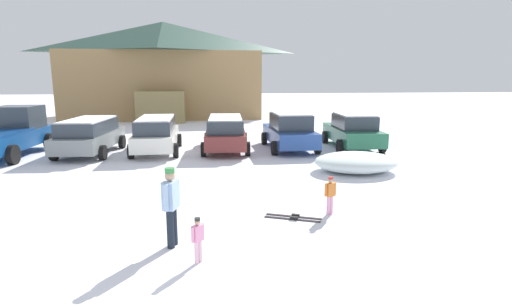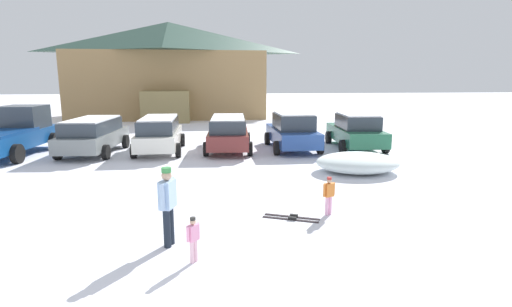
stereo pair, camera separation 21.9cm
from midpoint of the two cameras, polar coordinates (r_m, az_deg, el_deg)
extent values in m
cube|color=#9B7A4C|center=(36.41, -11.96, 9.57)|extent=(16.11, 8.77, 5.51)
pyramid|color=#2B483C|center=(36.55, -12.22, 15.90)|extent=(16.73, 9.39, 2.56)
cube|color=olive|center=(31.46, -12.56, 6.53)|extent=(3.65, 1.91, 2.40)
cube|color=gray|center=(19.69, -21.87, 1.89)|extent=(2.20, 4.77, 0.65)
cube|color=#2D3842|center=(19.52, -22.09, 3.64)|extent=(1.90, 3.64, 0.58)
cube|color=white|center=(19.49, -22.16, 4.57)|extent=(1.77, 3.45, 0.06)
cylinder|color=black|center=(21.42, -23.04, 1.60)|extent=(0.26, 0.65, 0.64)
cylinder|color=black|center=(20.77, -17.83, 1.68)|extent=(0.26, 0.65, 0.64)
cylinder|color=black|center=(18.81, -26.19, 0.16)|extent=(0.26, 0.65, 0.64)
cylinder|color=black|center=(18.06, -20.34, 0.20)|extent=(0.26, 0.65, 0.64)
cube|color=white|center=(19.18, -13.28, 2.18)|extent=(1.85, 4.75, 0.66)
cube|color=#2D3842|center=(19.00, -13.39, 4.01)|extent=(1.62, 3.62, 0.59)
cube|color=white|center=(18.97, -13.43, 4.99)|extent=(1.51, 3.44, 0.06)
cylinder|color=black|center=(20.79, -15.39, 1.82)|extent=(0.23, 0.64, 0.64)
cylinder|color=black|center=(20.58, -10.17, 1.95)|extent=(0.23, 0.64, 0.64)
cylinder|color=black|center=(17.94, -16.75, 0.35)|extent=(0.23, 0.64, 0.64)
cylinder|color=black|center=(17.70, -10.71, 0.49)|extent=(0.23, 0.64, 0.64)
cube|color=maroon|center=(19.12, -3.64, 2.43)|extent=(2.01, 4.86, 0.66)
cube|color=#2D3842|center=(18.95, -3.67, 4.23)|extent=(1.74, 3.70, 0.57)
cube|color=white|center=(18.91, -3.68, 5.19)|extent=(1.63, 3.52, 0.06)
cylinder|color=black|center=(20.67, -6.30, 2.10)|extent=(0.25, 0.65, 0.64)
cylinder|color=black|center=(20.65, -0.89, 2.15)|extent=(0.25, 0.65, 0.64)
cylinder|color=black|center=(17.75, -6.82, 0.63)|extent=(0.25, 0.65, 0.64)
cylinder|color=black|center=(17.73, -0.52, 0.69)|extent=(0.25, 0.65, 0.64)
cube|color=#284A94|center=(19.43, 5.50, 2.57)|extent=(1.98, 4.63, 0.69)
cube|color=#2D3842|center=(19.12, 5.69, 4.55)|extent=(1.70, 2.43, 0.71)
cube|color=white|center=(19.08, 5.71, 5.70)|extent=(1.59, 2.31, 0.06)
cylinder|color=black|center=(20.68, 1.92, 2.16)|extent=(0.24, 0.65, 0.64)
cylinder|color=black|center=(21.08, 7.32, 2.24)|extent=(0.24, 0.65, 0.64)
cylinder|color=black|center=(17.91, 3.32, 0.78)|extent=(0.24, 0.65, 0.64)
cylinder|color=black|center=(18.37, 9.49, 0.91)|extent=(0.24, 0.65, 0.64)
cube|color=#256848|center=(20.29, 14.31, 2.63)|extent=(2.09, 4.73, 0.68)
cube|color=#2D3842|center=(19.99, 14.59, 4.41)|extent=(1.75, 2.49, 0.64)
cube|color=white|center=(19.95, 14.64, 5.41)|extent=(1.64, 2.37, 0.06)
cylinder|color=black|center=(21.45, 10.60, 2.30)|extent=(0.25, 0.65, 0.64)
cylinder|color=black|center=(22.00, 15.68, 2.29)|extent=(0.25, 0.65, 0.64)
cylinder|color=black|center=(18.70, 12.60, 0.96)|extent=(0.25, 0.65, 0.64)
cylinder|color=black|center=(19.32, 18.33, 0.99)|extent=(0.25, 0.65, 0.64)
cube|color=navy|center=(20.64, -31.20, 1.77)|extent=(2.17, 5.66, 0.70)
cube|color=#2D3842|center=(21.52, -30.04, 4.55)|extent=(1.84, 1.86, 1.05)
cylinder|color=black|center=(22.64, -31.46, 1.52)|extent=(0.30, 0.81, 0.80)
cylinder|color=black|center=(21.71, -26.63, 1.63)|extent=(0.30, 0.81, 0.80)
cylinder|color=black|center=(18.75, -30.67, -0.04)|extent=(0.30, 0.81, 0.80)
cylinder|color=#E7B5C6|center=(7.88, -7.83, -13.54)|extent=(0.08, 0.08, 0.44)
cylinder|color=#E7B5C6|center=(7.81, -8.33, -13.76)|extent=(0.08, 0.08, 0.44)
cube|color=pink|center=(7.70, -8.15, -11.11)|extent=(0.24, 0.25, 0.31)
cylinder|color=pink|center=(7.79, -7.45, -10.77)|extent=(0.06, 0.06, 0.29)
cylinder|color=pink|center=(7.60, -8.87, -11.35)|extent=(0.06, 0.06, 0.29)
sphere|color=tan|center=(7.62, -8.20, -9.64)|extent=(0.11, 0.11, 0.11)
cylinder|color=#2A2A28|center=(7.60, -8.21, -9.21)|extent=(0.11, 0.11, 0.05)
cylinder|color=#19212D|center=(8.65, -11.40, -10.00)|extent=(0.15, 0.15, 0.82)
cylinder|color=#19212D|center=(8.49, -11.87, -10.42)|extent=(0.15, 0.15, 0.82)
cube|color=#9EBFE3|center=(8.35, -11.82, -5.72)|extent=(0.34, 0.45, 0.58)
cylinder|color=#9EBFE3|center=(8.57, -11.16, -5.15)|extent=(0.11, 0.11, 0.55)
cylinder|color=#9EBFE3|center=(8.12, -12.51, -6.11)|extent=(0.11, 0.11, 0.55)
sphere|color=tan|center=(8.25, -11.92, -3.09)|extent=(0.21, 0.21, 0.21)
cylinder|color=#3C8F49|center=(8.22, -11.95, -2.32)|extent=(0.20, 0.20, 0.10)
cylinder|color=#EFABD0|center=(10.38, 10.69, -7.37)|extent=(0.09, 0.09, 0.49)
cylinder|color=#EFABD0|center=(10.45, 11.14, -7.26)|extent=(0.09, 0.09, 0.49)
cube|color=orange|center=(10.29, 11.00, -5.12)|extent=(0.28, 0.23, 0.34)
cylinder|color=orange|center=(10.20, 10.36, -5.20)|extent=(0.07, 0.07, 0.33)
cylinder|color=orange|center=(10.39, 11.63, -4.94)|extent=(0.07, 0.07, 0.33)
sphere|color=tan|center=(10.23, 11.05, -3.86)|extent=(0.12, 0.12, 0.12)
cylinder|color=#B02F2A|center=(10.22, 11.06, -3.50)|extent=(0.12, 0.12, 0.06)
cube|color=#292124|center=(10.00, 5.56, -9.36)|extent=(1.33, 0.62, 0.02)
cube|color=black|center=(9.98, 5.85, -9.17)|extent=(0.22, 0.15, 0.06)
cube|color=#292124|center=(10.18, 5.78, -8.98)|extent=(1.33, 0.62, 0.02)
cube|color=black|center=(10.16, 6.07, -8.79)|extent=(0.22, 0.15, 0.06)
ellipsoid|color=white|center=(15.22, 14.73, -1.25)|extent=(3.08, 2.46, 0.71)
camera|label=1|loc=(0.11, -89.48, 0.10)|focal=28.00mm
camera|label=2|loc=(0.11, 90.52, -0.10)|focal=28.00mm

